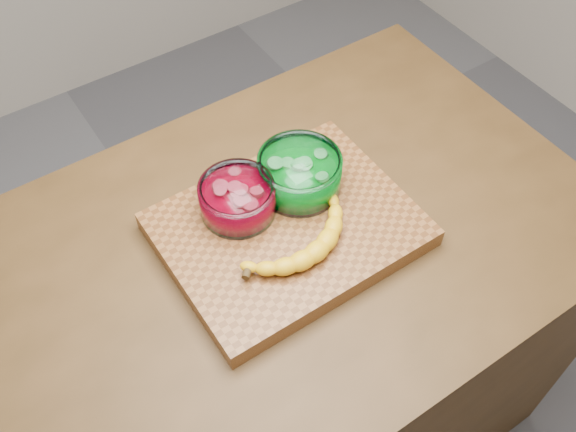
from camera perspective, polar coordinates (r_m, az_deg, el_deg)
ground at (r=2.00m, az=0.00°, el=-17.32°), size 3.50×3.50×0.00m
counter at (r=1.59m, az=0.00°, el=-11.49°), size 1.20×0.80×0.90m
cutting_board at (r=1.19m, az=0.00°, el=-1.20°), size 0.45×0.35×0.04m
bowl_red at (r=1.17m, az=-4.50°, el=1.55°), size 0.14×0.14×0.07m
bowl_green at (r=1.20m, az=1.03°, el=3.80°), size 0.16×0.16×0.07m
banana at (r=1.13m, az=0.99°, el=-2.14°), size 0.27×0.14×0.04m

